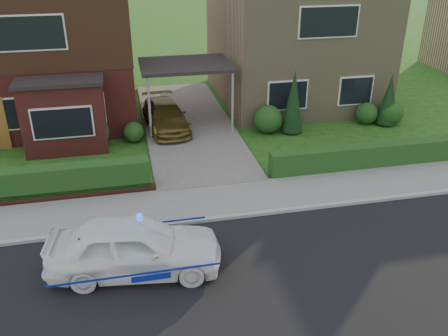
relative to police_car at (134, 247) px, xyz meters
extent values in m
plane|color=#1C4412|center=(2.74, -1.20, -0.72)|extent=(120.00, 120.00, 0.00)
cube|color=black|center=(2.74, -1.20, -0.72)|extent=(60.00, 6.00, 0.02)
cube|color=#9E9993|center=(2.74, 1.85, -0.66)|extent=(60.00, 0.16, 0.12)
cube|color=slate|center=(2.74, 2.90, -0.67)|extent=(60.00, 2.00, 0.10)
cube|color=#666059|center=(2.74, 9.80, -0.66)|extent=(3.80, 12.00, 0.12)
cube|color=maroon|center=(-3.06, 12.80, 2.18)|extent=(7.20, 8.00, 5.80)
cube|color=white|center=(-1.48, 8.78, 0.68)|extent=(1.60, 0.08, 1.30)
cube|color=white|center=(-3.06, 8.78, 3.68)|extent=(2.60, 0.08, 1.30)
cube|color=black|center=(-3.06, 12.80, 3.63)|extent=(7.26, 8.06, 2.90)
cube|color=maroon|center=(-2.20, 8.10, 0.63)|extent=(3.00, 1.40, 2.70)
cube|color=black|center=(-2.20, 8.10, 2.05)|extent=(3.20, 1.60, 0.14)
cube|color=#9C8A5F|center=(8.54, 12.80, 2.18)|extent=(7.20, 8.00, 5.80)
cube|color=white|center=(6.95, 8.78, 0.68)|extent=(1.80, 0.08, 1.30)
cube|color=white|center=(10.12, 8.78, 0.68)|extent=(1.60, 0.08, 1.30)
cube|color=white|center=(8.54, 8.78, 3.68)|extent=(2.60, 0.08, 1.30)
cube|color=black|center=(2.74, 9.80, 1.98)|extent=(3.80, 3.00, 0.14)
cylinder|color=gray|center=(1.04, 8.40, 0.63)|extent=(0.10, 0.10, 2.70)
cylinder|color=gray|center=(4.44, 8.40, 0.63)|extent=(0.10, 0.10, 2.70)
cube|color=maroon|center=(-3.06, 4.10, -0.54)|extent=(7.70, 0.25, 0.36)
cube|color=#133E18|center=(-3.06, 4.25, -0.72)|extent=(7.50, 0.55, 0.90)
cube|color=#133E18|center=(8.54, 4.15, -0.72)|extent=(7.50, 0.55, 0.80)
sphere|color=#133E18|center=(-1.26, 8.10, -0.06)|extent=(1.32, 1.32, 1.32)
sphere|color=#133E18|center=(0.34, 8.40, -0.30)|extent=(0.84, 0.84, 0.84)
sphere|color=#133E18|center=(5.94, 8.20, -0.12)|extent=(1.20, 1.20, 1.20)
sphere|color=#133E18|center=(10.54, 8.30, -0.24)|extent=(0.96, 0.96, 0.96)
sphere|color=#133E18|center=(11.54, 8.00, -0.18)|extent=(1.08, 1.08, 1.08)
cone|color=black|center=(6.94, 8.00, 0.58)|extent=(0.90, 0.90, 2.60)
cone|color=black|center=(11.34, 8.00, 0.38)|extent=(0.90, 0.90, 2.20)
imported|color=white|center=(0.00, 0.00, 0.00)|extent=(2.24, 4.42, 1.44)
sphere|color=#193FF2|center=(0.21, 0.00, 0.80)|extent=(0.17, 0.17, 0.17)
cube|color=navy|center=(0.00, -0.86, -0.06)|extent=(3.90, 0.02, 0.05)
cube|color=navy|center=(0.00, 0.86, -0.06)|extent=(3.90, 0.01, 0.05)
ellipsoid|color=black|center=(-1.18, -0.10, 0.28)|extent=(0.22, 0.17, 0.21)
sphere|color=white|center=(-1.17, -0.16, 0.27)|extent=(0.11, 0.11, 0.11)
sphere|color=black|center=(-1.16, -0.12, 0.42)|extent=(0.13, 0.13, 0.13)
cone|color=black|center=(-1.21, -0.11, 0.49)|extent=(0.04, 0.04, 0.05)
cone|color=black|center=(-1.12, -0.11, 0.49)|extent=(0.04, 0.04, 0.05)
imported|color=brown|center=(1.74, 9.32, -0.04)|extent=(1.95, 4.01, 1.12)
imported|color=gray|center=(-1.48, 4.80, -0.36)|extent=(0.46, 0.39, 0.73)
imported|color=gray|center=(-3.70, 4.80, -0.39)|extent=(0.47, 0.46, 0.66)
imported|color=gray|center=(-2.56, 4.80, -0.31)|extent=(0.50, 0.50, 0.82)
camera|label=1|loc=(0.11, -9.79, 6.85)|focal=38.00mm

